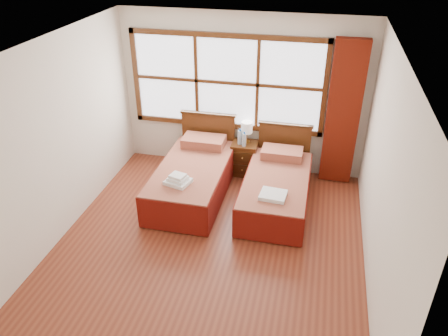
# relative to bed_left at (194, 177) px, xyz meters

# --- Properties ---
(floor) EXTENTS (4.50, 4.50, 0.00)m
(floor) POSITION_rel_bed_left_xyz_m (0.55, -1.20, -0.30)
(floor) COLOR brown
(floor) RESTS_ON ground
(ceiling) EXTENTS (4.50, 4.50, 0.00)m
(ceiling) POSITION_rel_bed_left_xyz_m (0.55, -1.20, 2.30)
(ceiling) COLOR white
(ceiling) RESTS_ON wall_back
(wall_back) EXTENTS (4.00, 0.00, 4.00)m
(wall_back) POSITION_rel_bed_left_xyz_m (0.55, 1.05, 1.00)
(wall_back) COLOR silver
(wall_back) RESTS_ON floor
(wall_left) EXTENTS (0.00, 4.50, 4.50)m
(wall_left) POSITION_rel_bed_left_xyz_m (-1.45, -1.20, 1.00)
(wall_left) COLOR silver
(wall_left) RESTS_ON floor
(wall_right) EXTENTS (0.00, 4.50, 4.50)m
(wall_right) POSITION_rel_bed_left_xyz_m (2.55, -1.20, 1.00)
(wall_right) COLOR silver
(wall_right) RESTS_ON floor
(window) EXTENTS (3.16, 0.06, 1.56)m
(window) POSITION_rel_bed_left_xyz_m (0.30, 1.01, 1.20)
(window) COLOR white
(window) RESTS_ON wall_back
(curtain) EXTENTS (0.50, 0.16, 2.30)m
(curtain) POSITION_rel_bed_left_xyz_m (2.15, 0.91, 0.87)
(curtain) COLOR maroon
(curtain) RESTS_ON wall_back
(bed_left) EXTENTS (1.01, 2.03, 0.98)m
(bed_left) POSITION_rel_bed_left_xyz_m (0.00, 0.00, 0.00)
(bed_left) COLOR #3A1F0C
(bed_left) RESTS_ON floor
(bed_right) EXTENTS (0.95, 1.97, 0.91)m
(bed_right) POSITION_rel_bed_left_xyz_m (1.29, 0.00, -0.02)
(bed_right) COLOR #3A1F0C
(bed_right) RESTS_ON floor
(nightstand) EXTENTS (0.42, 0.42, 0.56)m
(nightstand) POSITION_rel_bed_left_xyz_m (0.66, 0.80, -0.02)
(nightstand) COLOR #502A11
(nightstand) RESTS_ON floor
(towels_left) EXTENTS (0.39, 0.36, 0.14)m
(towels_left) POSITION_rel_bed_left_xyz_m (-0.05, -0.58, 0.28)
(towels_left) COLOR white
(towels_left) RESTS_ON bed_left
(towels_right) EXTENTS (0.37, 0.33, 0.05)m
(towels_right) POSITION_rel_bed_left_xyz_m (1.30, -0.57, 0.22)
(towels_right) COLOR white
(towels_right) RESTS_ON bed_right
(lamp) EXTENTS (0.18, 0.18, 0.36)m
(lamp) POSITION_rel_bed_left_xyz_m (0.67, 0.85, 0.52)
(lamp) COLOR gold
(lamp) RESTS_ON nightstand
(bottle_near) EXTENTS (0.07, 0.07, 0.27)m
(bottle_near) POSITION_rel_bed_left_xyz_m (0.58, 0.76, 0.38)
(bottle_near) COLOR #A7C4D7
(bottle_near) RESTS_ON nightstand
(bottle_far) EXTENTS (0.07, 0.07, 0.25)m
(bottle_far) POSITION_rel_bed_left_xyz_m (0.66, 0.70, 0.37)
(bottle_far) COLOR #A7C4D7
(bottle_far) RESTS_ON nightstand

